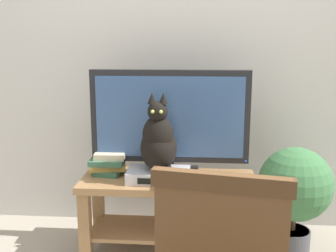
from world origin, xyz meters
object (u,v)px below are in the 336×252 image
media_box (159,175)px  cat (159,141)px  tv (170,120)px  potted_plant (295,190)px  tv_stand (169,201)px  book_stack (108,163)px

media_box → cat: 0.22m
media_box → tv: bearing=67.1°
media_box → potted_plant: bearing=1.7°
potted_plant → tv: bearing=171.8°
cat → tv: bearing=69.4°
tv → cat: 0.19m
media_box → cat: bearing=-85.8°
media_box → potted_plant: 0.85m
tv_stand → tv: size_ratio=1.09×
potted_plant → cat: bearing=-177.4°
book_stack → potted_plant: 1.19m
media_box → book_stack: bearing=163.8°
tv_stand → book_stack: 0.46m
tv_stand → tv: 0.52m
book_stack → potted_plant: bearing=-3.6°
tv → book_stack: tv is taller
tv → cat: bearing=-110.6°
cat → book_stack: 0.40m
tv → potted_plant: tv is taller
tv_stand → book_stack: book_stack is taller
tv_stand → cat: (-0.06, -0.06, 0.41)m
media_box → cat: size_ratio=0.80×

